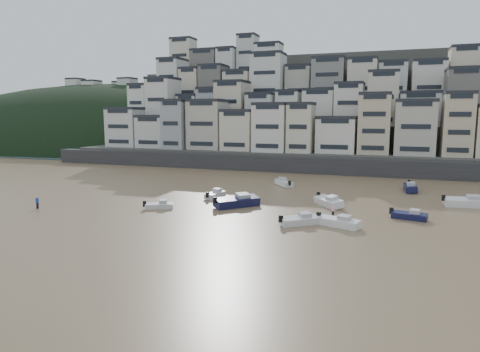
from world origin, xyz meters
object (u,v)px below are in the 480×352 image
at_px(boat_b, 338,220).
at_px(person_pink, 333,211).
at_px(boat_c, 237,200).
at_px(boat_e, 328,201).
at_px(boat_d, 409,214).
at_px(boat_f, 215,193).
at_px(boat_h, 284,182).
at_px(person_blue, 37,202).
at_px(boat_a, 300,219).
at_px(boat_j, 159,205).
at_px(boat_g, 467,201).
at_px(boat_i, 410,186).

distance_m(boat_b, person_pink, 4.49).
relative_size(boat_c, boat_e, 1.20).
height_order(boat_d, boat_f, boat_f).
distance_m(boat_h, person_pink, 24.08).
height_order(boat_b, person_blue, person_blue).
relative_size(boat_a, boat_b, 0.95).
xyz_separation_m(boat_b, boat_c, (-14.75, 6.04, 0.23)).
bearing_deg(boat_j, boat_a, -33.17).
height_order(boat_f, person_pink, person_pink).
distance_m(boat_g, person_blue, 59.85).
bearing_deg(boat_a, boat_g, 2.76).
relative_size(boat_d, person_pink, 2.64).
distance_m(boat_j, person_pink, 23.49).
xyz_separation_m(boat_b, person_pink, (-1.18, 4.33, 0.13)).
height_order(boat_c, boat_h, boat_c).
bearing_deg(boat_e, person_blue, -107.44).
relative_size(boat_c, boat_i, 1.14).
bearing_deg(boat_b, boat_j, -163.66).
distance_m(boat_h, person_blue, 40.54).
bearing_deg(boat_f, boat_a, -119.61).
xyz_separation_m(boat_c, boat_i, (23.47, 21.43, -0.12)).
relative_size(boat_d, boat_g, 0.71).
xyz_separation_m(boat_a, boat_d, (12.28, 7.23, -0.08)).
xyz_separation_m(boat_d, boat_f, (-28.09, 4.65, 0.04)).
bearing_deg(boat_i, boat_c, -50.48).
relative_size(boat_c, boat_h, 1.28).
bearing_deg(boat_g, boat_a, -146.51).
relative_size(boat_c, boat_d, 1.56).
xyz_separation_m(boat_f, boat_j, (-4.29, -9.74, -0.10)).
distance_m(boat_c, boat_j, 10.80).
bearing_deg(boat_e, boat_f, -130.21).
bearing_deg(boat_f, boat_e, -83.65).
bearing_deg(boat_c, boat_d, -47.36).
xyz_separation_m(boat_i, person_blue, (-49.05, -31.71, 0.01)).
distance_m(boat_c, boat_g, 32.29).
xyz_separation_m(boat_c, person_blue, (-25.58, -10.28, -0.11)).
bearing_deg(boat_f, boat_i, -53.20).
bearing_deg(boat_a, boat_e, 43.13).
bearing_deg(person_blue, boat_d, 12.52).
bearing_deg(boat_a, person_blue, 147.13).
distance_m(boat_d, person_pink, 9.32).
height_order(boat_f, boat_i, boat_i).
xyz_separation_m(boat_d, boat_j, (-32.37, -5.09, -0.06)).
bearing_deg(boat_d, boat_j, -158.52).
height_order(boat_b, boat_d, boat_b).
xyz_separation_m(boat_d, person_pink, (-9.07, -2.14, 0.24)).
bearing_deg(person_pink, boat_f, 160.34).
distance_m(boat_b, boat_f, 23.06).
bearing_deg(person_pink, person_blue, -167.65).
height_order(boat_d, boat_h, boat_h).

